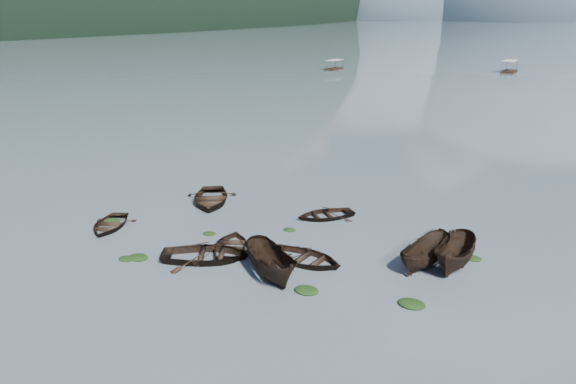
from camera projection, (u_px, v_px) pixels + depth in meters
The scene contains 22 objects.
ground_plane at pixel (163, 302), 26.15m from camera, with size 2400.00×2400.00×0.00m, color #536168.
haze_mtn_a at pixel (417, 18), 893.73m from camera, with size 520.00×520.00×280.00m, color #475666.
haze_mtn_b at pixel (554, 19), 800.99m from camera, with size 520.00×520.00×340.00m, color #475666.
rowboat_0 at pixel (110, 227), 35.12m from camera, with size 2.75×3.85×0.80m, color black.
rowboat_1 at pixel (207, 260), 30.60m from camera, with size 3.51×4.92×1.02m, color black.
rowboat_2 at pixel (272, 277), 28.63m from camera, with size 1.80×4.79×1.85m, color black.
rowboat_3 at pixel (231, 249), 31.96m from camera, with size 2.82×3.94×0.82m, color black.
rowboat_4 at pixel (305, 262), 30.27m from camera, with size 3.08×4.31×0.89m, color black.
rowboat_5 at pixel (454, 267), 29.74m from camera, with size 1.75×4.64×1.79m, color black.
rowboat_6 at pixel (210, 203), 39.59m from camera, with size 3.66×5.12×1.06m, color black.
rowboat_7 at pixel (325, 217), 36.82m from camera, with size 2.78×3.89×0.81m, color black.
rowboat_8 at pixel (424, 265), 29.97m from camera, with size 1.62×4.32×1.67m, color black.
weed_clump_0 at pixel (138, 258), 30.75m from camera, with size 1.16×0.95×0.25m, color black.
weed_clump_1 at pixel (126, 259), 30.63m from camera, with size 0.93×0.74×0.20m, color black.
weed_clump_2 at pixel (307, 292), 27.14m from camera, with size 1.22×0.98×0.27m, color black.
weed_clump_3 at pixel (289, 230), 34.68m from camera, with size 0.80×0.67×0.18m, color black.
weed_clump_4 at pixel (412, 305), 25.89m from camera, with size 1.29×1.02×0.27m, color black.
weed_clump_5 at pixel (111, 222), 36.02m from camera, with size 1.15×0.93×0.24m, color black.
weed_clump_6 at pixel (209, 234), 34.08m from camera, with size 0.85×0.71×0.18m, color black.
weed_clump_7 at pixel (472, 259), 30.68m from camera, with size 0.99×0.79×0.22m, color black.
pontoon_left at pixel (334, 70), 127.08m from camera, with size 2.28×5.48×2.10m, color black, non-canonical shape.
pontoon_centre at pixel (509, 72), 121.70m from camera, with size 2.63×6.31×2.42m, color black, non-canonical shape.
Camera 1 is at (16.46, -17.46, 13.00)m, focal length 35.00 mm.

